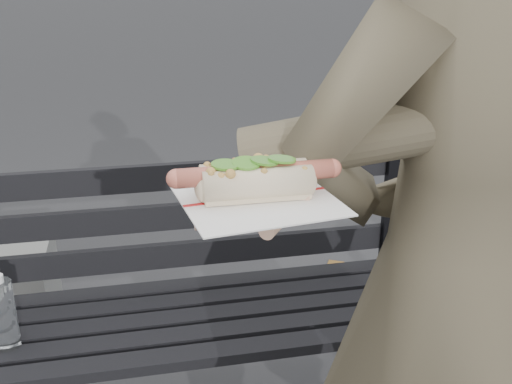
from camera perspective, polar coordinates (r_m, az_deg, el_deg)
park_bench at (r=1.80m, az=-6.72°, el=-9.19°), size 1.50×0.44×0.88m
person at (r=1.11m, az=18.54°, el=-9.13°), size 0.69×0.49×1.78m
held_hotdog at (r=0.87m, az=11.14°, el=4.63°), size 0.62×0.32×0.20m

